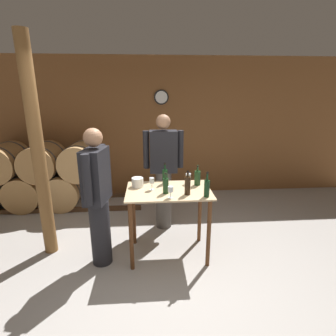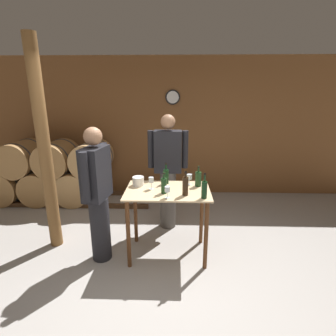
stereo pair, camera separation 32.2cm
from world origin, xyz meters
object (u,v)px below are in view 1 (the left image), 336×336
at_px(wooden_post, 38,152).
at_px(wine_glass_near_center, 171,190).
at_px(wine_bottle_far_left, 166,185).
at_px(wine_glass_near_right, 188,176).
at_px(wine_bottle_left, 165,176).
at_px(person_visitor_with_scarf, 98,196).
at_px(person_host, 163,170).
at_px(wine_bottle_right, 197,178).
at_px(ice_bucket, 138,182).
at_px(wine_glass_near_left, 152,181).
at_px(wine_bottle_far_right, 207,188).
at_px(wine_bottle_center, 188,185).

xyz_separation_m(wooden_post, wine_glass_near_center, (1.56, -0.43, -0.36)).
distance_m(wine_bottle_far_left, wine_glass_near_right, 0.44).
xyz_separation_m(wine_bottle_left, person_visitor_with_scarf, (-0.81, -0.35, -0.11)).
bearing_deg(person_host, wine_bottle_right, -55.73).
distance_m(wine_bottle_right, wine_glass_near_center, 0.55).
bearing_deg(wine_bottle_far_left, ice_bucket, 143.47).
xyz_separation_m(wine_bottle_far_left, wine_glass_near_left, (-0.16, 0.13, 0.01)).
height_order(wine_bottle_far_right, person_visitor_with_scarf, person_visitor_with_scarf).
relative_size(wooden_post, wine_glass_near_left, 17.63).
distance_m(wine_bottle_right, person_visitor_with_scarf, 1.25).
height_order(wine_bottle_left, wine_bottle_right, wine_bottle_left).
bearing_deg(wine_glass_near_left, person_visitor_with_scarf, -167.81).
bearing_deg(wine_glass_near_right, person_visitor_with_scarf, -164.03).
relative_size(wine_bottle_far_left, wine_glass_near_center, 1.88).
relative_size(wine_bottle_far_right, wine_glass_near_left, 1.93).
height_order(wine_glass_near_center, person_host, person_host).
height_order(wine_glass_near_right, person_host, person_host).
distance_m(wooden_post, wine_glass_near_left, 1.41).
relative_size(wine_bottle_left, person_visitor_with_scarf, 0.17).
xyz_separation_m(wine_glass_near_left, person_visitor_with_scarf, (-0.63, -0.14, -0.12)).
height_order(wine_glass_near_right, person_visitor_with_scarf, person_visitor_with_scarf).
bearing_deg(wine_bottle_left, wine_bottle_far_right, -47.03).
xyz_separation_m(wine_bottle_center, wine_glass_near_center, (-0.20, -0.09, -0.02)).
bearing_deg(wine_glass_near_center, wine_bottle_center, 23.63).
xyz_separation_m(wine_bottle_far_right, ice_bucket, (-0.80, 0.39, -0.05)).
relative_size(wine_bottle_far_left, wine_glass_near_left, 1.68).
bearing_deg(wine_bottle_left, wine_glass_near_center, -86.10).
relative_size(wine_glass_near_right, ice_bucket, 0.94).
relative_size(wine_glass_near_left, wine_glass_near_right, 1.11).
relative_size(wooden_post, wine_bottle_center, 9.36).
bearing_deg(ice_bucket, person_host, 58.70).
xyz_separation_m(wine_bottle_far_right, wine_glass_near_right, (-0.15, 0.45, -0.01)).
height_order(wine_bottle_center, wine_glass_near_center, wine_bottle_center).
relative_size(wine_glass_near_left, wine_glass_near_center, 1.12).
relative_size(wine_bottle_center, wine_glass_near_left, 1.88).
relative_size(wine_bottle_center, wine_glass_near_center, 2.10).
bearing_deg(wine_glass_near_right, wine_glass_near_left, -159.22).
height_order(wooden_post, wine_bottle_center, wooden_post).
bearing_deg(person_visitor_with_scarf, wine_bottle_far_left, 0.69).
distance_m(wine_glass_near_center, person_visitor_with_scarf, 0.86).
distance_m(wooden_post, wine_bottle_far_left, 1.58).
xyz_separation_m(wooden_post, wine_glass_near_right, (1.83, 0.02, -0.36)).
bearing_deg(wine_glass_near_left, wine_glass_near_right, 20.78).
bearing_deg(person_visitor_with_scarf, wine_bottle_far_right, -5.94).
height_order(wine_bottle_center, person_host, person_host).
distance_m(wine_bottle_left, wine_glass_near_right, 0.30).
bearing_deg(wine_glass_near_left, wine_bottle_right, 12.34).
bearing_deg(person_host, wine_bottle_far_left, -91.42).
distance_m(wine_bottle_left, ice_bucket, 0.37).
height_order(wine_bottle_far_left, person_host, person_host).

